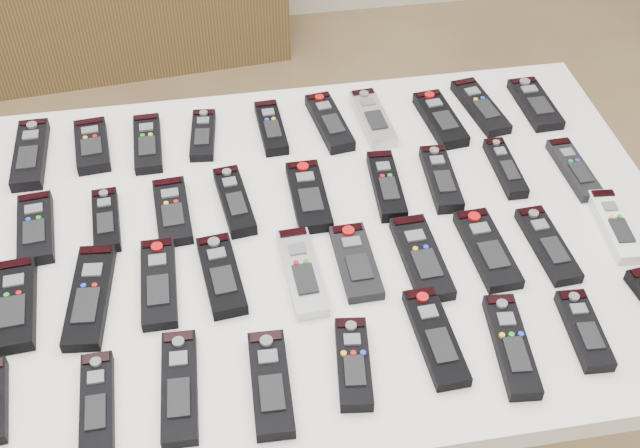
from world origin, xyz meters
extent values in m
plane|color=brown|center=(0.00, 0.00, 0.00)|extent=(4.00, 4.00, 0.00)
cube|color=white|center=(0.07, -0.11, 0.76)|extent=(1.25, 0.88, 0.04)
cylinder|color=beige|center=(-0.49, 0.27, 0.37)|extent=(0.04, 0.04, 0.74)
cylinder|color=beige|center=(0.64, 0.27, 0.37)|extent=(0.04, 0.04, 0.74)
cube|color=black|center=(-0.44, 0.18, 0.79)|extent=(0.06, 0.19, 0.02)
cube|color=black|center=(-0.33, 0.19, 0.79)|extent=(0.07, 0.15, 0.02)
cube|color=black|center=(-0.22, 0.18, 0.79)|extent=(0.05, 0.17, 0.02)
cube|color=black|center=(-0.11, 0.19, 0.79)|extent=(0.06, 0.15, 0.02)
cube|color=black|center=(0.02, 0.19, 0.79)|extent=(0.05, 0.16, 0.02)
cube|color=black|center=(0.14, 0.19, 0.79)|extent=(0.07, 0.18, 0.02)
cube|color=#B7B7BC|center=(0.23, 0.18, 0.79)|extent=(0.06, 0.18, 0.02)
cube|color=black|center=(0.37, 0.16, 0.79)|extent=(0.07, 0.18, 0.02)
cube|color=black|center=(0.46, 0.19, 0.79)|extent=(0.08, 0.19, 0.02)
cube|color=black|center=(0.57, 0.18, 0.79)|extent=(0.07, 0.17, 0.02)
cube|color=black|center=(-0.41, -0.03, 0.79)|extent=(0.07, 0.17, 0.02)
cube|color=black|center=(-0.29, -0.03, 0.79)|extent=(0.05, 0.15, 0.02)
cube|color=black|center=(-0.18, -0.02, 0.79)|extent=(0.07, 0.16, 0.02)
cube|color=black|center=(-0.07, -0.02, 0.79)|extent=(0.07, 0.17, 0.02)
cube|color=black|center=(0.07, -0.02, 0.79)|extent=(0.06, 0.18, 0.02)
cube|color=black|center=(0.21, -0.02, 0.79)|extent=(0.06, 0.18, 0.02)
cube|color=black|center=(0.32, -0.02, 0.79)|extent=(0.06, 0.17, 0.02)
cube|color=black|center=(0.44, -0.01, 0.79)|extent=(0.04, 0.16, 0.02)
cube|color=black|center=(0.57, -0.03, 0.79)|extent=(0.05, 0.17, 0.02)
cube|color=black|center=(-0.43, -0.20, 0.79)|extent=(0.07, 0.19, 0.02)
cube|color=black|center=(-0.32, -0.20, 0.79)|extent=(0.08, 0.21, 0.02)
cube|color=black|center=(-0.21, -0.19, 0.79)|extent=(0.06, 0.18, 0.02)
cube|color=black|center=(-0.10, -0.19, 0.79)|extent=(0.07, 0.17, 0.02)
cube|color=#B7B7BC|center=(0.03, -0.21, 0.79)|extent=(0.06, 0.19, 0.02)
cube|color=black|center=(0.12, -0.20, 0.79)|extent=(0.06, 0.17, 0.02)
cube|color=black|center=(0.23, -0.21, 0.79)|extent=(0.07, 0.19, 0.02)
cube|color=black|center=(0.34, -0.21, 0.79)|extent=(0.07, 0.18, 0.02)
cube|color=black|center=(0.45, -0.21, 0.79)|extent=(0.06, 0.18, 0.02)
cube|color=silver|center=(0.58, -0.19, 0.79)|extent=(0.06, 0.17, 0.02)
cube|color=black|center=(-0.30, -0.41, 0.79)|extent=(0.05, 0.17, 0.02)
cube|color=black|center=(-0.18, -0.40, 0.79)|extent=(0.06, 0.19, 0.02)
cube|color=black|center=(-0.05, -0.42, 0.79)|extent=(0.06, 0.18, 0.02)
cube|color=black|center=(0.07, -0.40, 0.79)|extent=(0.07, 0.16, 0.02)
cube|color=black|center=(0.21, -0.37, 0.79)|extent=(0.06, 0.19, 0.02)
cube|color=black|center=(0.32, -0.41, 0.79)|extent=(0.07, 0.19, 0.02)
cube|color=black|center=(0.44, -0.40, 0.79)|extent=(0.06, 0.15, 0.02)
camera|label=1|loc=(-0.09, -1.09, 1.77)|focal=45.00mm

